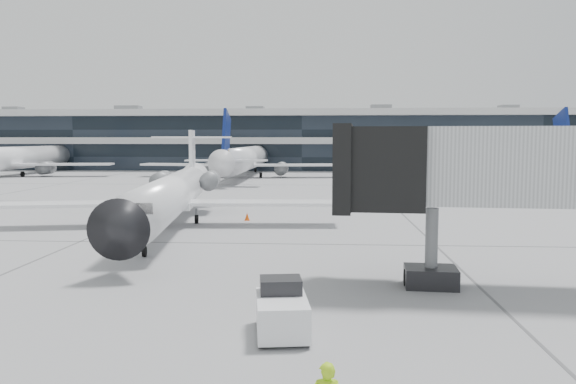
{
  "coord_description": "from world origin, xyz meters",
  "views": [
    {
      "loc": [
        3.78,
        -30.76,
        5.84
      ],
      "look_at": [
        1.68,
        3.27,
        2.6
      ],
      "focal_mm": 35.0,
      "sensor_mm": 36.0,
      "label": 1
    }
  ],
  "objects": [
    {
      "name": "ground",
      "position": [
        0.0,
        0.0,
        0.0
      ],
      "size": [
        220.0,
        220.0,
        0.0
      ],
      "primitive_type": "plane",
      "color": "gray",
      "rests_on": "ground"
    },
    {
      "name": "terminal",
      "position": [
        0.0,
        82.0,
        5.0
      ],
      "size": [
        170.0,
        22.0,
        10.0
      ],
      "primitive_type": "cube",
      "color": "black",
      "rests_on": "ground"
    },
    {
      "name": "bg_jet_left",
      "position": [
        -45.0,
        55.0,
        0.0
      ],
      "size": [
        32.0,
        40.0,
        9.6
      ],
      "primitive_type": null,
      "color": "white",
      "rests_on": "ground"
    },
    {
      "name": "bg_jet_center",
      "position": [
        -8.0,
        55.0,
        0.0
      ],
      "size": [
        32.0,
        40.0,
        9.6
      ],
      "primitive_type": null,
      "color": "white",
      "rests_on": "ground"
    },
    {
      "name": "bg_jet_right",
      "position": [
        32.0,
        55.0,
        0.0
      ],
      "size": [
        32.0,
        40.0,
        9.6
      ],
      "primitive_type": null,
      "color": "white",
      "rests_on": "ground"
    },
    {
      "name": "regional_jet",
      "position": [
        -6.18,
        5.94,
        2.25
      ],
      "size": [
        22.84,
        28.52,
        6.58
      ],
      "rotation": [
        0.0,
        0.0,
        0.12
      ],
      "color": "white",
      "rests_on": "ground"
    },
    {
      "name": "baggage_tug",
      "position": [
        2.58,
        -14.45,
        0.72
      ],
      "size": [
        1.81,
        2.69,
        1.6
      ],
      "rotation": [
        0.0,
        0.0,
        0.14
      ],
      "color": "white",
      "rests_on": "ground"
    },
    {
      "name": "traffic_cone",
      "position": [
        -1.61,
        8.87,
        0.27
      ],
      "size": [
        0.44,
        0.44,
        0.56
      ],
      "rotation": [
        0.0,
        0.0,
        0.18
      ],
      "color": "#F1530C",
      "rests_on": "ground"
    },
    {
      "name": "far_tug",
      "position": [
        -11.2,
        28.97,
        0.68
      ],
      "size": [
        1.93,
        2.64,
        1.51
      ],
      "rotation": [
        0.0,
        0.0,
        0.24
      ],
      "color": "black",
      "rests_on": "ground"
    }
  ]
}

